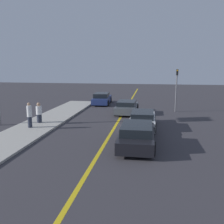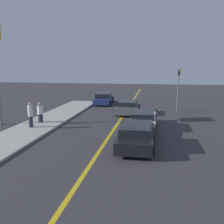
% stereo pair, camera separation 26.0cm
% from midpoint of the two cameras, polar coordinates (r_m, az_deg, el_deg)
% --- Properties ---
extents(road_center_line, '(0.20, 60.00, 0.01)m').
position_cam_midpoint_polar(road_center_line, '(17.76, 0.93, -3.83)').
color(road_center_line, gold).
rests_on(road_center_line, ground_plane).
extents(sidewalk_left, '(3.04, 30.05, 0.13)m').
position_cam_midpoint_polar(sidewalk_left, '(16.88, -20.14, -5.07)').
color(sidewalk_left, '#ADA89E').
rests_on(sidewalk_left, ground_plane).
extents(car_ahead_center, '(2.03, 4.68, 1.28)m').
position_cam_midpoint_polar(car_ahead_center, '(13.98, 6.12, -5.26)').
color(car_ahead_center, black).
rests_on(car_ahead_center, ground_plane).
extents(car_far_distant, '(1.89, 4.48, 1.22)m').
position_cam_midpoint_polar(car_far_distant, '(18.03, 7.55, -1.74)').
color(car_far_distant, silver).
rests_on(car_far_distant, ground_plane).
extents(car_parked_left_lot, '(2.01, 4.23, 1.21)m').
position_cam_midpoint_polar(car_parked_left_lot, '(23.20, 4.05, 1.13)').
color(car_parked_left_lot, '#4C5156').
rests_on(car_parked_left_lot, ground_plane).
extents(car_oncoming_far, '(2.08, 4.51, 1.30)m').
position_cam_midpoint_polar(car_oncoming_far, '(28.77, -1.62, 3.08)').
color(car_oncoming_far, navy).
rests_on(car_oncoming_far, ground_plane).
extents(pedestrian_far_standing, '(0.34, 0.34, 1.78)m').
position_cam_midpoint_polar(pedestrian_far_standing, '(18.38, -17.76, -0.59)').
color(pedestrian_far_standing, '#282D3D').
rests_on(pedestrian_far_standing, sidewalk_left).
extents(pedestrian_by_sign, '(0.44, 0.44, 1.55)m').
position_cam_midpoint_polar(pedestrian_by_sign, '(19.77, -15.74, -0.11)').
color(pedestrian_by_sign, '#282D3D').
rests_on(pedestrian_by_sign, sidewalk_left).
extents(traffic_light, '(0.18, 0.40, 4.05)m').
position_cam_midpoint_polar(traffic_light, '(24.48, 15.21, 5.73)').
color(traffic_light, slate).
rests_on(traffic_light, ground_plane).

